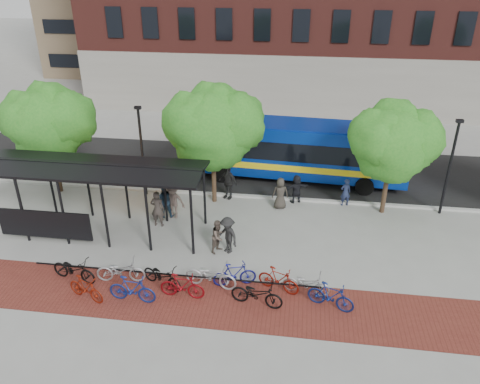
# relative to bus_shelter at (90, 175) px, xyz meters

# --- Properties ---
(ground) EXTENTS (160.00, 160.00, 0.00)m
(ground) POSITION_rel_bus_shelter_xyz_m (8.13, 0.48, -3.00)
(ground) COLOR #9E9E99
(ground) RESTS_ON ground
(asphalt_street) EXTENTS (160.00, 8.00, 0.01)m
(asphalt_street) POSITION_rel_bus_shelter_xyz_m (8.13, 8.48, -2.99)
(asphalt_street) COLOR black
(asphalt_street) RESTS_ON ground
(curb) EXTENTS (160.00, 0.25, 0.12)m
(curb) POSITION_rel_bus_shelter_xyz_m (8.13, 4.48, -2.94)
(curb) COLOR #B7B7B2
(curb) RESTS_ON ground
(brick_strip) EXTENTS (24.00, 3.00, 0.01)m
(brick_strip) POSITION_rel_bus_shelter_xyz_m (6.13, -4.52, -3.00)
(brick_strip) COLOR maroon
(brick_strip) RESTS_ON ground
(bike_rack_rail) EXTENTS (12.00, 0.05, 0.95)m
(bike_rack_rail) POSITION_rel_bus_shelter_xyz_m (4.83, -3.62, -3.00)
(bike_rack_rail) COLOR black
(bike_rack_rail) RESTS_ON ground
(bus_shelter) EXTENTS (10.60, 3.07, 3.60)m
(bus_shelter) POSITION_rel_bus_shelter_xyz_m (0.00, 0.00, 0.00)
(bus_shelter) COLOR black
(bus_shelter) RESTS_ON ground
(tree_a) EXTENTS (4.90, 4.00, 6.18)m
(tree_a) POSITION_rel_bus_shelter_xyz_m (-3.77, 3.83, 1.24)
(tree_a) COLOR #382619
(tree_a) RESTS_ON ground
(tree_b) EXTENTS (5.15, 4.20, 6.47)m
(tree_b) POSITION_rel_bus_shelter_xyz_m (5.23, 3.83, 1.46)
(tree_b) COLOR #382619
(tree_b) RESTS_ON ground
(tree_c) EXTENTS (4.66, 3.80, 5.92)m
(tree_c) POSITION_rel_bus_shelter_xyz_m (14.22, 3.83, 1.06)
(tree_c) COLOR #382619
(tree_c) RESTS_ON ground
(lamp_post_left) EXTENTS (0.35, 0.20, 5.12)m
(lamp_post_left) POSITION_rel_bus_shelter_xyz_m (1.13, 4.08, -0.25)
(lamp_post_left) COLOR black
(lamp_post_left) RESTS_ON ground
(lamp_post_right) EXTENTS (0.35, 0.20, 5.12)m
(lamp_post_right) POSITION_rel_bus_shelter_xyz_m (17.13, 4.08, -0.25)
(lamp_post_right) COLOR black
(lamp_post_right) RESTS_ON ground
(bus) EXTENTS (13.08, 3.71, 3.49)m
(bus) POSITION_rel_bus_shelter_xyz_m (9.32, 7.34, -1.00)
(bus) COLOR navy
(bus) RESTS_ON ground
(bike_0) EXTENTS (2.19, 1.19, 1.09)m
(bike_0) POSITION_rel_bus_shelter_xyz_m (0.69, -3.95, -2.45)
(bike_0) COLOR black
(bike_0) RESTS_ON ground
(bike_1) EXTENTS (1.80, 1.08, 1.05)m
(bike_1) POSITION_rel_bus_shelter_xyz_m (1.69, -5.03, -2.48)
(bike_1) COLOR maroon
(bike_1) RESTS_ON ground
(bike_2) EXTENTS (2.10, 0.94, 1.07)m
(bike_2) POSITION_rel_bus_shelter_xyz_m (2.63, -3.75, -2.47)
(bike_2) COLOR #A1A2A4
(bike_2) RESTS_ON ground
(bike_3) EXTENTS (1.94, 0.66, 1.15)m
(bike_3) POSITION_rel_bus_shelter_xyz_m (3.53, -4.90, -2.42)
(bike_3) COLOR navy
(bike_3) RESTS_ON ground
(bike_4) EXTENTS (2.05, 1.42, 1.02)m
(bike_4) POSITION_rel_bus_shelter_xyz_m (4.42, -3.84, -2.49)
(bike_4) COLOR black
(bike_4) RESTS_ON ground
(bike_5) EXTENTS (1.83, 0.60, 1.09)m
(bike_5) POSITION_rel_bus_shelter_xyz_m (5.40, -4.40, -2.45)
(bike_5) COLOR maroon
(bike_5) RESTS_ON ground
(bike_6) EXTENTS (2.25, 1.03, 1.14)m
(bike_6) POSITION_rel_bus_shelter_xyz_m (6.38, -3.60, -2.43)
(bike_6) COLOR #B2B2B5
(bike_6) RESTS_ON ground
(bike_7) EXTENTS (1.86, 0.99, 1.08)m
(bike_7) POSITION_rel_bus_shelter_xyz_m (7.33, -3.36, -2.46)
(bike_7) COLOR navy
(bike_7) RESTS_ON ground
(bike_8) EXTENTS (2.15, 1.06, 1.08)m
(bike_8) POSITION_rel_bus_shelter_xyz_m (8.35, -4.46, -2.46)
(bike_8) COLOR black
(bike_8) RESTS_ON ground
(bike_9) EXTENTS (1.84, 1.10, 1.07)m
(bike_9) POSITION_rel_bus_shelter_xyz_m (9.12, -3.47, -2.47)
(bike_9) COLOR maroon
(bike_9) RESTS_ON ground
(bike_10) EXTENTS (1.95, 0.90, 0.99)m
(bike_10) POSITION_rel_bus_shelter_xyz_m (10.23, -3.49, -2.51)
(bike_10) COLOR #A3A3A5
(bike_10) RESTS_ON ground
(bike_11) EXTENTS (1.91, 1.11, 1.11)m
(bike_11) POSITION_rel_bus_shelter_xyz_m (11.16, -4.23, -2.45)
(bike_11) COLOR navy
(bike_11) RESTS_ON ground
(pedestrian_0) EXTENTS (0.97, 0.83, 1.68)m
(pedestrian_0) POSITION_rel_bus_shelter_xyz_m (2.74, 3.09, -2.16)
(pedestrian_0) COLOR black
(pedestrian_0) RESTS_ON ground
(pedestrian_1) EXTENTS (0.70, 0.46, 1.90)m
(pedestrian_1) POSITION_rel_bus_shelter_xyz_m (2.85, 0.82, -2.05)
(pedestrian_1) COLOR #38312D
(pedestrian_1) RESTS_ON ground
(pedestrian_2) EXTENTS (1.01, 0.84, 1.89)m
(pedestrian_2) POSITION_rel_bus_shelter_xyz_m (2.93, 1.79, -2.05)
(pedestrian_2) COLOR #1F3349
(pedestrian_2) RESTS_ON ground
(pedestrian_3) EXTENTS (1.26, 0.76, 1.91)m
(pedestrian_3) POSITION_rel_bus_shelter_xyz_m (3.40, 1.71, -2.05)
(pedestrian_3) COLOR brown
(pedestrian_3) RESTS_ON ground
(pedestrian_4) EXTENTS (1.22, 0.87, 1.93)m
(pedestrian_4) POSITION_rel_bus_shelter_xyz_m (5.81, 4.28, -2.03)
(pedestrian_4) COLOR black
(pedestrian_4) RESTS_ON ground
(pedestrian_5) EXTENTS (1.55, 1.04, 1.60)m
(pedestrian_5) POSITION_rel_bus_shelter_xyz_m (9.58, 4.28, -2.20)
(pedestrian_5) COLOR black
(pedestrian_5) RESTS_ON ground
(pedestrian_6) EXTENTS (0.93, 0.69, 1.74)m
(pedestrian_6) POSITION_rel_bus_shelter_xyz_m (8.75, 3.48, -2.13)
(pedestrian_6) COLOR #36312B
(pedestrian_6) RESTS_ON ground
(pedestrian_7) EXTENTS (0.65, 0.52, 1.56)m
(pedestrian_7) POSITION_rel_bus_shelter_xyz_m (12.21, 4.28, -2.22)
(pedestrian_7) COLOR #212A4D
(pedestrian_7) RESTS_ON ground
(pedestrian_8) EXTENTS (0.91, 0.98, 1.60)m
(pedestrian_8) POSITION_rel_bus_shelter_xyz_m (6.24, -1.02, -2.20)
(pedestrian_8) COLOR brown
(pedestrian_8) RESTS_ON ground
(pedestrian_9) EXTENTS (1.31, 1.25, 1.79)m
(pedestrian_9) POSITION_rel_bus_shelter_xyz_m (6.66, -1.02, -2.10)
(pedestrian_9) COLOR black
(pedestrian_9) RESTS_ON ground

